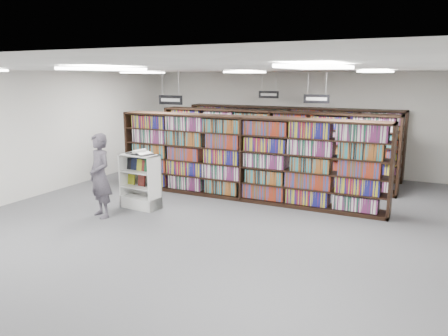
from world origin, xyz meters
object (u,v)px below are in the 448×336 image
at_px(endcap_display, 142,189).
at_px(shopper, 100,176).
at_px(open_book, 140,153).
at_px(bookshelf_row_near, 245,158).

xyz_separation_m(endcap_display, shopper, (-0.38, -0.96, 0.48)).
relative_size(endcap_display, shopper, 0.69).
height_order(open_book, shopper, shopper).
distance_m(bookshelf_row_near, shopper, 3.53).
bearing_deg(shopper, endcap_display, 91.34).
distance_m(bookshelf_row_near, open_book, 2.59).
distance_m(endcap_display, open_book, 0.87).
distance_m(bookshelf_row_near, endcap_display, 2.64).
bearing_deg(bookshelf_row_near, endcap_display, -137.39).
bearing_deg(bookshelf_row_near, shopper, -130.14).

